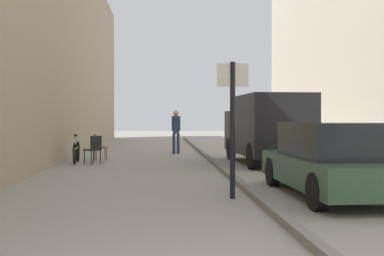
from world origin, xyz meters
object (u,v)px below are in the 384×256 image
parked_car (332,160)px  bicycle_leaning (76,152)px  pedestrian_main_foreground (176,129)px  cafe_chair_near_window (98,145)px  street_sign_post (233,118)px  cafe_chair_by_doorway (94,148)px  delivery_van (267,127)px

parked_car → bicycle_leaning: bearing=130.3°
pedestrian_main_foreground → cafe_chair_near_window: 3.95m
pedestrian_main_foreground → street_sign_post: bearing=-92.8°
parked_car → cafe_chair_by_doorway: 8.75m
bicycle_leaning → pedestrian_main_foreground: bearing=42.6°
street_sign_post → bicycle_leaning: 8.47m
cafe_chair_near_window → cafe_chair_by_doorway: (0.05, -1.46, 0.00)m
pedestrian_main_foreground → bicycle_leaning: size_ratio=1.05×
cafe_chair_by_doorway → parked_car: bearing=-95.7°
delivery_van → cafe_chair_by_doorway: bearing=174.7°
bicycle_leaning → cafe_chair_near_window: size_ratio=1.88×
parked_car → street_sign_post: street_sign_post is taller
delivery_van → parked_car: 6.45m
pedestrian_main_foreground → bicycle_leaning: 5.16m
delivery_van → bicycle_leaning: delivery_van is taller
pedestrian_main_foreground → cafe_chair_by_doorway: (-2.87, -4.06, -0.52)m
delivery_van → cafe_chair_near_window: (-5.80, 1.77, -0.68)m
pedestrian_main_foreground → delivery_van: delivery_van is taller
cafe_chair_by_doorway → cafe_chair_near_window: bearing=46.8°
delivery_van → street_sign_post: size_ratio=1.90×
street_sign_post → cafe_chair_by_doorway: street_sign_post is taller
street_sign_post → cafe_chair_by_doorway: size_ratio=2.77×
street_sign_post → bicycle_leaning: (-4.21, 7.26, -1.16)m
parked_car → delivery_van: bearing=87.5°
street_sign_post → bicycle_leaning: street_sign_post is taller
pedestrian_main_foreground → cafe_chair_by_doorway: pedestrian_main_foreground is taller
street_sign_post → cafe_chair_by_doorway: 7.85m
pedestrian_main_foreground → cafe_chair_near_window: size_ratio=1.97×
delivery_van → parked_car: (-0.17, -6.42, -0.51)m
parked_car → cafe_chair_near_window: 9.94m
street_sign_post → bicycle_leaning: size_ratio=1.47×
parked_car → bicycle_leaning: parked_car is taller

